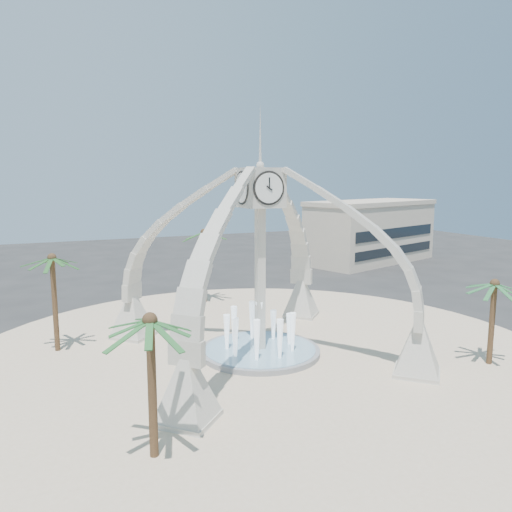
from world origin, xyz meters
name	(u,v)px	position (x,y,z in m)	size (l,w,h in m)	color
ground	(260,354)	(0.00, 0.00, 0.00)	(140.00, 140.00, 0.00)	#282828
plaza	(260,354)	(0.00, 0.00, 0.03)	(40.00, 40.00, 0.06)	beige
clock_tower	(260,259)	(0.00, 0.00, 6.49)	(17.94, 17.94, 16.30)	beige
fountain	(260,350)	(0.00, 0.00, 0.29)	(8.00, 8.00, 3.62)	gray
building_ne	(371,231)	(30.00, 28.00, 4.31)	(21.87, 14.17, 8.60)	#C7B39B
palm_east	(495,285)	(12.46, -7.59, 5.14)	(4.33, 4.33, 5.91)	brown
palm_west	(52,259)	(-12.32, 6.21, 6.33)	(4.76, 4.76, 7.14)	brown
palm_north	(204,234)	(1.16, 15.12, 6.56)	(4.34, 4.34, 7.45)	brown
palm_south	(150,322)	(-9.25, -9.50, 5.87)	(4.64, 4.64, 6.71)	brown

